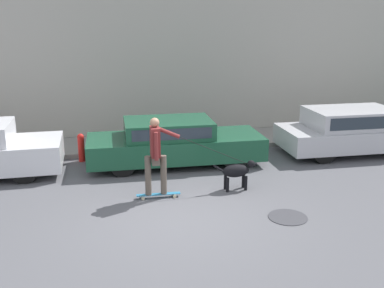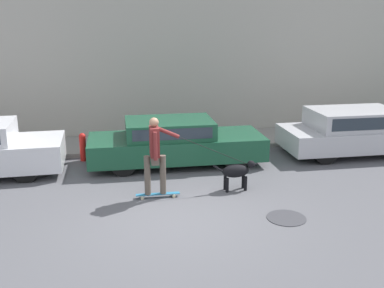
# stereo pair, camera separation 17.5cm
# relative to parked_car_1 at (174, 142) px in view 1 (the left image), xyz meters

# --- Properties ---
(ground_plane) EXTENTS (36.00, 36.00, 0.00)m
(ground_plane) POSITION_rel_parked_car_1_xyz_m (-0.45, -3.19, -0.58)
(ground_plane) COLOR #545459
(back_wall) EXTENTS (32.00, 0.30, 5.95)m
(back_wall) POSITION_rel_parked_car_1_xyz_m (-0.45, 3.03, 2.39)
(back_wall) COLOR #ADA89E
(back_wall) RESTS_ON ground_plane
(sidewalk_curb) EXTENTS (30.00, 1.88, 0.13)m
(sidewalk_curb) POSITION_rel_parked_car_1_xyz_m (-0.45, 1.92, -0.52)
(sidewalk_curb) COLOR gray
(sidewalk_curb) RESTS_ON ground_plane
(parked_car_1) EXTENTS (4.52, 1.74, 1.19)m
(parked_car_1) POSITION_rel_parked_car_1_xyz_m (0.00, 0.00, 0.00)
(parked_car_1) COLOR black
(parked_car_1) RESTS_ON ground_plane
(parked_car_2) EXTENTS (4.26, 1.79, 1.26)m
(parked_car_2) POSITION_rel_parked_car_1_xyz_m (5.14, -0.00, 0.04)
(parked_car_2) COLOR black
(parked_car_2) RESTS_ON ground_plane
(dog) EXTENTS (1.00, 0.31, 0.66)m
(dog) POSITION_rel_parked_car_1_xyz_m (1.07, -2.09, -0.15)
(dog) COLOR black
(dog) RESTS_ON ground_plane
(skateboarder) EXTENTS (2.56, 0.54, 1.74)m
(skateboarder) POSITION_rel_parked_car_1_xyz_m (-0.73, -2.20, 0.42)
(skateboarder) COLOR beige
(skateboarder) RESTS_ON ground_plane
(manhole_cover) EXTENTS (0.75, 0.75, 0.01)m
(manhole_cover) POSITION_rel_parked_car_1_xyz_m (1.60, -3.68, -0.58)
(manhole_cover) COLOR #38383D
(manhole_cover) RESTS_ON ground_plane
(fire_hydrant) EXTENTS (0.18, 0.18, 0.76)m
(fire_hydrant) POSITION_rel_parked_car_1_xyz_m (-2.37, 0.73, -0.18)
(fire_hydrant) COLOR red
(fire_hydrant) RESTS_ON ground_plane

